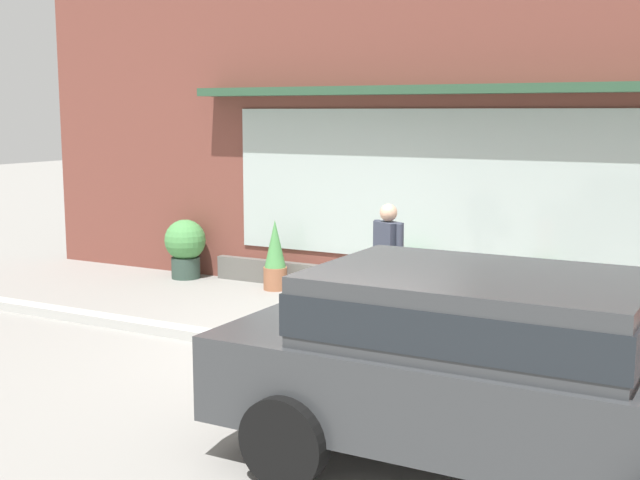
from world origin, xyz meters
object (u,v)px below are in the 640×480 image
Objects in this scene: parked_car_dark_gray at (494,361)px; fire_hydrant at (441,309)px; potted_plant_low_front at (185,246)px; pedestrian_with_handbag at (389,259)px; potted_plant_trailing_edge at (275,256)px; potted_plant_doorstep at (544,285)px; potted_plant_window_left at (409,276)px.

fire_hydrant is at bearing 117.48° from parked_car_dark_gray.
potted_plant_low_front is (-5.05, 1.98, 0.04)m from fire_hydrant.
fire_hydrant is at bearing 0.25° from pedestrian_with_handbag.
fire_hydrant is 3.85m from potted_plant_trailing_edge.
parked_car_dark_gray is 4.50× the size of potted_plant_low_front.
potted_plant_doorstep is at bearing 2.65° from potted_plant_low_front.
pedestrian_with_handbag reaches higher than potted_plant_trailing_edge.
potted_plant_low_front is (-4.22, 1.53, -0.38)m from pedestrian_with_handbag.
parked_car_dark_gray is 6.73m from potted_plant_trailing_edge.
parked_car_dark_gray is (1.44, -2.80, 0.38)m from fire_hydrant.
potted_plant_window_left is at bearing 2.02° from potted_plant_low_front.
pedestrian_with_handbag is at bearing -19.93° from potted_plant_low_front.
potted_plant_doorstep is (1.84, 0.13, 0.04)m from potted_plant_window_left.
potted_plant_trailing_edge is 1.72m from potted_plant_low_front.
potted_plant_trailing_edge is at bearing 149.96° from fire_hydrant.
parked_car_dark_gray is 5.87× the size of potted_plant_window_left.
potted_plant_window_left is at bearing 133.22° from pedestrian_with_handbag.
potted_plant_window_left is (-0.42, 1.66, -0.54)m from pedestrian_with_handbag.
fire_hydrant is at bearing -30.04° from potted_plant_trailing_edge.
potted_plant_doorstep is at bearing 4.64° from potted_plant_trailing_edge.
potted_plant_window_left is (-1.25, 2.12, -0.12)m from fire_hydrant.
potted_plant_window_left is (-2.70, 4.92, -0.50)m from parked_car_dark_gray.
potted_plant_doorstep is at bearing 80.57° from pedestrian_with_handbag.
parked_car_dark_gray is 5.13m from potted_plant_doorstep.
fire_hydrant is 0.61× the size of pedestrian_with_handbag.
potted_plant_low_front is (-5.64, -0.26, 0.12)m from potted_plant_doorstep.
potted_plant_doorstep is 3.93m from potted_plant_trailing_edge.
fire_hydrant is 3.17m from parked_car_dark_gray.
potted_plant_low_front reaches higher than potted_plant_window_left.
potted_plant_trailing_edge is at bearing -1.90° from potted_plant_low_front.
pedestrian_with_handbag is (-0.83, 0.45, 0.42)m from fire_hydrant.
fire_hydrant is at bearing -104.71° from potted_plant_doorstep.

